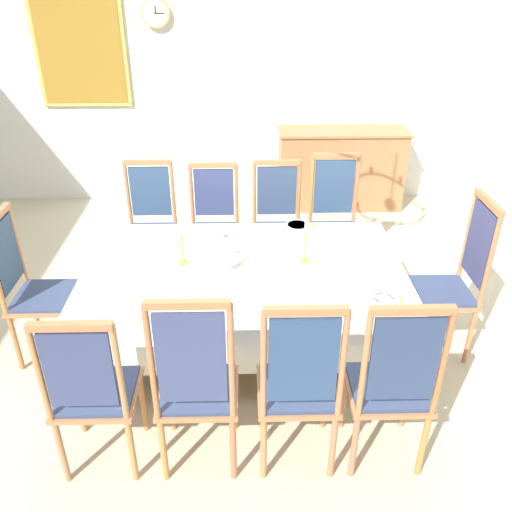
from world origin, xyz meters
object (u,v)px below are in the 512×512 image
at_px(chair_south_b, 196,383).
at_px(spoon_secondary, 314,227).
at_px(soup_tureen, 225,249).
at_px(mounted_clock, 156,13).
at_px(bowl_near_right, 298,226).
at_px(framed_painting, 80,50).
at_px(chair_south_c, 299,384).
at_px(bowl_near_left, 383,300).
at_px(candlestick_west, 182,247).
at_px(sideboard, 341,169).
at_px(chair_south_d, 392,382).
at_px(chair_south_a, 93,390).
at_px(chair_north_b, 214,223).
at_px(candlestick_east, 305,246).
at_px(chair_north_c, 277,222).
at_px(chair_head_east, 455,278).
at_px(dining_table, 244,272).
at_px(chair_north_d, 334,219).
at_px(spoon_primary, 401,300).
at_px(chair_north_a, 151,223).
at_px(chair_head_west, 32,286).

distance_m(chair_south_b, spoon_secondary, 1.77).
bearing_deg(soup_tureen, mounted_clock, 104.86).
height_order(bowl_near_right, framed_painting, framed_painting).
xyz_separation_m(chair_south_c, bowl_near_left, (0.55, 0.52, 0.17)).
xyz_separation_m(candlestick_west, sideboard, (1.53, 2.64, -0.41)).
bearing_deg(chair_south_d, spoon_secondary, 98.77).
xyz_separation_m(chair_south_a, chair_north_b, (0.55, 2.04, -0.01)).
height_order(sideboard, mounted_clock, mounted_clock).
relative_size(chair_south_b, spoon_secondary, 6.83).
relative_size(chair_south_a, candlestick_east, 3.36).
bearing_deg(framed_painting, bowl_near_left, -52.90).
relative_size(chair_north_c, bowl_near_left, 6.96).
distance_m(chair_south_c, chair_head_east, 1.57).
relative_size(dining_table, candlestick_east, 6.58).
bearing_deg(dining_table, soup_tureen, 180.00).
height_order(chair_north_d, framed_painting, framed_painting).
distance_m(chair_north_c, mounted_clock, 2.67).
relative_size(chair_north_c, bowl_near_right, 5.62).
bearing_deg(chair_north_b, spoon_secondary, 149.25).
bearing_deg(spoon_primary, chair_north_a, 156.76).
relative_size(chair_south_a, sideboard, 0.76).
relative_size(chair_south_c, chair_north_d, 1.02).
distance_m(chair_south_a, chair_south_d, 1.59).
height_order(chair_south_d, soup_tureen, chair_south_d).
xyz_separation_m(spoon_primary, sideboard, (0.16, 3.11, -0.29)).
xyz_separation_m(chair_north_d, sideboard, (0.33, 1.61, -0.12)).
distance_m(soup_tureen, framed_painting, 3.42).
xyz_separation_m(chair_south_b, spoon_primary, (1.21, 0.55, 0.14)).
height_order(chair_north_a, chair_south_d, chair_south_d).
relative_size(spoon_primary, framed_painting, 0.15).
xyz_separation_m(chair_south_d, candlestick_west, (-1.20, 1.03, 0.28)).
relative_size(chair_north_d, framed_painting, 0.97).
relative_size(chair_head_west, sideboard, 0.78).
distance_m(chair_north_b, spoon_secondary, 0.95).
distance_m(chair_north_c, chair_north_d, 0.50).
distance_m(dining_table, chair_north_c, 1.07).
bearing_deg(spoon_primary, chair_south_a, -145.76).
bearing_deg(chair_north_a, sideboard, -139.94).
height_order(candlestick_east, mounted_clock, mounted_clock).
height_order(chair_north_b, chair_head_west, chair_head_west).
xyz_separation_m(chair_north_b, chair_head_west, (-1.22, -1.02, 0.02)).
relative_size(chair_south_a, mounted_clock, 3.74).
bearing_deg(spoon_primary, candlestick_west, 177.92).
bearing_deg(soup_tureen, chair_north_b, 97.44).
xyz_separation_m(chair_south_a, spoon_primary, (1.76, 0.54, 0.18)).
distance_m(chair_head_west, spoon_primary, 2.49).
bearing_deg(chair_head_east, chair_south_c, 130.68).
distance_m(chair_south_a, chair_north_b, 2.11).
xyz_separation_m(chair_north_b, bowl_near_left, (1.10, -1.52, 0.21)).
height_order(chair_south_a, bowl_near_left, chair_south_a).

